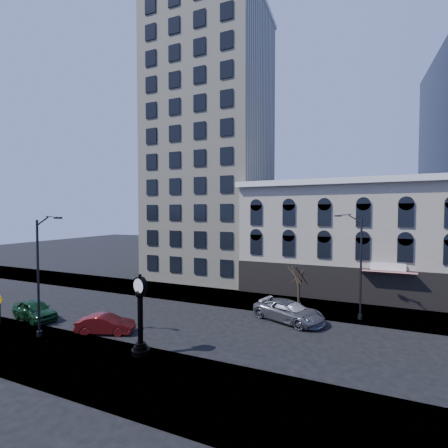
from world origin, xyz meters
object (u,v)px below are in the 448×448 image
at_px(street_clock, 140,318).
at_px(street_lamp_near, 45,244).
at_px(warning_sign, 0,304).
at_px(car_near_b, 106,324).
at_px(car_near_a, 35,310).

distance_m(street_clock, street_lamp_near, 8.97).
height_order(warning_sign, car_near_b, warning_sign).
xyz_separation_m(street_clock, car_near_a, (-12.40, 1.88, -1.60)).
bearing_deg(warning_sign, car_near_b, 15.29).
xyz_separation_m(street_lamp_near, warning_sign, (-6.00, 0.53, -5.11)).
distance_m(street_clock, warning_sign, 13.81).
bearing_deg(street_clock, street_lamp_near, -162.06).
height_order(street_lamp_near, warning_sign, street_lamp_near).
height_order(car_near_a, car_near_b, car_near_a).
height_order(street_clock, car_near_a, street_clock).
bearing_deg(street_clock, car_near_b, 171.86).
bearing_deg(car_near_a, street_clock, -87.15).
distance_m(street_lamp_near, warning_sign, 7.90).
bearing_deg(car_near_b, car_near_a, 69.88).
distance_m(car_near_a, car_near_b, 7.71).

